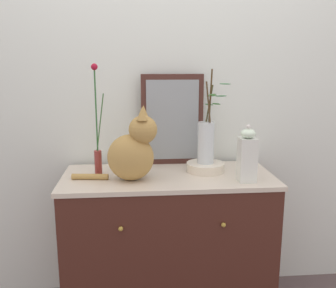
{
  "coord_description": "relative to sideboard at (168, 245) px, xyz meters",
  "views": [
    {
      "loc": [
        -0.18,
        -2.04,
        1.5
      ],
      "look_at": [
        0.0,
        0.0,
        1.05
      ],
      "focal_mm": 40.11,
      "sensor_mm": 36.0,
      "label": 1
    }
  ],
  "objects": [
    {
      "name": "vase_slim_green",
      "position": [
        -0.39,
        0.04,
        0.62
      ],
      "size": [
        0.07,
        0.04,
        0.62
      ],
      "color": "maroon",
      "rests_on": "sideboard"
    },
    {
      "name": "vase_glass_clear",
      "position": [
        0.23,
        0.06,
        0.62
      ],
      "size": [
        0.19,
        0.19,
        0.54
      ],
      "color": "silver",
      "rests_on": "bowl_porcelain"
    },
    {
      "name": "cat_sitting",
      "position": [
        -0.19,
        -0.07,
        0.6
      ],
      "size": [
        0.47,
        0.22,
        0.4
      ],
      "color": "#B18948",
      "rests_on": "sideboard"
    },
    {
      "name": "mirror_leaning",
      "position": [
        0.05,
        0.24,
        0.71
      ],
      "size": [
        0.38,
        0.03,
        0.56
      ],
      "color": "#44241E",
      "rests_on": "sideboard"
    },
    {
      "name": "wall_back",
      "position": [
        0.0,
        0.34,
        0.86
      ],
      "size": [
        4.4,
        0.08,
        2.6
      ],
      "primitive_type": "cube",
      "color": "silver",
      "rests_on": "ground_plane"
    },
    {
      "name": "jar_lidded_porcelain",
      "position": [
        0.41,
        -0.15,
        0.58
      ],
      "size": [
        0.09,
        0.09,
        0.31
      ],
      "color": "white",
      "rests_on": "sideboard"
    },
    {
      "name": "sideboard",
      "position": [
        0.0,
        0.0,
        0.0
      ],
      "size": [
        1.19,
        0.55,
        0.87
      ],
      "color": "#452118",
      "rests_on": "ground_plane"
    },
    {
      "name": "bowl_porcelain",
      "position": [
        0.22,
        0.06,
        0.46
      ],
      "size": [
        0.22,
        0.22,
        0.05
      ],
      "primitive_type": "cylinder",
      "color": "#EEE2CA",
      "rests_on": "sideboard"
    }
  ]
}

